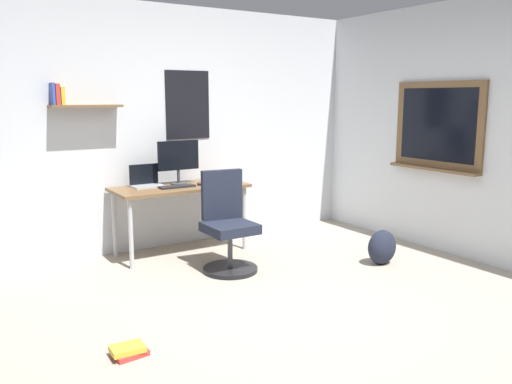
{
  "coord_description": "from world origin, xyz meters",
  "views": [
    {
      "loc": [
        -2.26,
        -2.98,
        1.64
      ],
      "look_at": [
        0.11,
        0.72,
        0.85
      ],
      "focal_mm": 37.26,
      "sensor_mm": 36.0,
      "label": 1
    }
  ],
  "objects": [
    {
      "name": "wall_back",
      "position": [
        -0.0,
        2.45,
        1.3
      ],
      "size": [
        5.0,
        0.3,
        2.6
      ],
      "color": "silver",
      "rests_on": "ground"
    },
    {
      "name": "office_chair",
      "position": [
        0.16,
        1.3,
        0.41
      ],
      "size": [
        0.52,
        0.52,
        0.95
      ],
      "color": "black",
      "rests_on": "ground"
    },
    {
      "name": "ground_plane",
      "position": [
        0.0,
        0.0,
        0.0
      ],
      "size": [
        5.2,
        5.2,
        0.0
      ],
      "primitive_type": "plane",
      "color": "#9E9384",
      "rests_on": "ground"
    },
    {
      "name": "keyboard",
      "position": [
        -0.05,
        1.98,
        0.73
      ],
      "size": [
        0.37,
        0.13,
        0.02
      ],
      "primitive_type": "cube",
      "color": "black",
      "rests_on": "desk"
    },
    {
      "name": "coffee_mug",
      "position": [
        0.62,
        2.03,
        0.77
      ],
      "size": [
        0.08,
        0.08,
        0.09
      ],
      "primitive_type": "cylinder",
      "color": "silver",
      "rests_on": "desk"
    },
    {
      "name": "book_stack_on_floor",
      "position": [
        -1.24,
        0.13,
        0.04
      ],
      "size": [
        0.24,
        0.17,
        0.07
      ],
      "color": "#C63833",
      "rests_on": "ground"
    },
    {
      "name": "backpack",
      "position": [
        1.53,
        0.62,
        0.17
      ],
      "size": [
        0.32,
        0.22,
        0.34
      ],
      "primitive_type": "ellipsoid",
      "color": "#1E2333",
      "rests_on": "ground"
    },
    {
      "name": "wall_right",
      "position": [
        2.45,
        0.03,
        1.3
      ],
      "size": [
        0.22,
        5.0,
        2.6
      ],
      "color": "silver",
      "rests_on": "ground"
    },
    {
      "name": "monitor_primary",
      "position": [
        0.05,
        2.16,
        0.99
      ],
      "size": [
        0.46,
        0.17,
        0.46
      ],
      "color": "#38383D",
      "rests_on": "desk"
    },
    {
      "name": "laptop",
      "position": [
        -0.29,
        2.21,
        0.78
      ],
      "size": [
        0.31,
        0.21,
        0.23
      ],
      "color": "#ADAFB5",
      "rests_on": "desk"
    },
    {
      "name": "desk",
      "position": [
        0.02,
        2.06,
        0.65
      ],
      "size": [
        1.39,
        0.62,
        0.72
      ],
      "color": "brown",
      "rests_on": "ground"
    },
    {
      "name": "computer_mouse",
      "position": [
        0.23,
        1.98,
        0.74
      ],
      "size": [
        0.1,
        0.06,
        0.03
      ],
      "primitive_type": "ellipsoid",
      "color": "#262628",
      "rests_on": "desk"
    }
  ]
}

